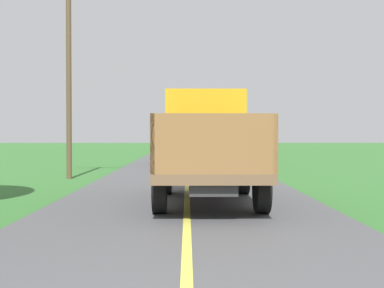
# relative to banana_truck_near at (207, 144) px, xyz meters

# --- Properties ---
(banana_truck_near) EXTENTS (2.38, 5.82, 2.80)m
(banana_truck_near) POSITION_rel_banana_truck_near_xyz_m (0.00, 0.00, 0.00)
(banana_truck_near) COLOR #2D2D30
(banana_truck_near) RESTS_ON road_surface
(banana_truck_far) EXTENTS (2.38, 5.81, 2.80)m
(banana_truck_far) POSITION_rel_banana_truck_near_xyz_m (-0.01, 15.41, -0.00)
(banana_truck_far) COLOR #2D2D30
(banana_truck_far) RESTS_ON road_surface
(utility_pole_roadside) EXTENTS (2.44, 0.20, 7.72)m
(utility_pole_roadside) POSITION_rel_banana_truck_near_xyz_m (-5.05, 6.61, 2.74)
(utility_pole_roadside) COLOR brown
(utility_pole_roadside) RESTS_ON ground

